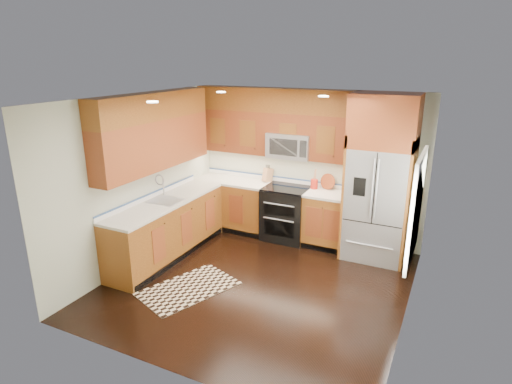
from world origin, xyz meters
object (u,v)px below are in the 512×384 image
at_px(range, 286,213).
at_px(rug, 188,288).
at_px(utensil_crock, 314,182).
at_px(knife_block, 268,175).
at_px(refrigerator, 380,179).

relative_size(range, rug, 0.72).
bearing_deg(utensil_crock, range, -159.01).
height_order(knife_block, utensil_crock, utensil_crock).
height_order(refrigerator, utensil_crock, refrigerator).
xyz_separation_m(refrigerator, knife_block, (-2.01, 0.26, -0.24)).
bearing_deg(knife_block, utensil_crock, -3.43).
xyz_separation_m(refrigerator, utensil_crock, (-1.11, 0.21, -0.24)).
bearing_deg(rug, range, 97.30).
relative_size(range, utensil_crock, 2.74).
xyz_separation_m(range, refrigerator, (1.55, -0.04, 0.83)).
height_order(range, rug, range).
bearing_deg(range, refrigerator, -1.40).
distance_m(range, rug, 2.33).
relative_size(refrigerator, utensil_crock, 7.53).
bearing_deg(utensil_crock, knife_block, 176.57).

